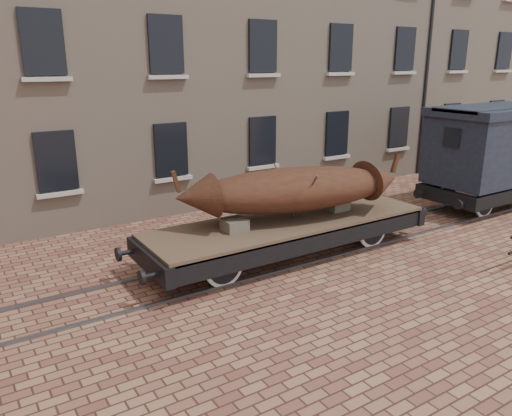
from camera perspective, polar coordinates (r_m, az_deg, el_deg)
ground at (r=14.04m, az=8.48°, el=-4.25°), size 90.00×90.00×0.00m
warehouse_cream at (r=23.12m, az=-2.16°, el=21.60°), size 40.00×10.19×14.00m
rail_track at (r=14.03m, az=8.48°, el=-4.13°), size 30.00×1.52×0.06m
flatcar_wagon at (r=12.90m, az=3.76°, el=-2.17°), size 8.55×2.32×1.29m
iron_boat at (r=12.71m, az=4.39°, el=2.19°), size 6.21×2.79×1.51m
goods_van at (r=19.42m, az=26.53°, el=6.66°), size 6.76×2.46×3.50m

